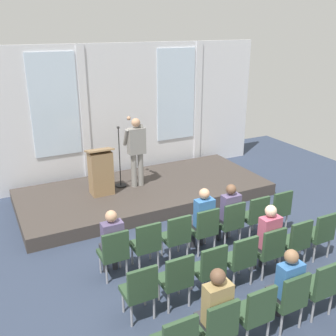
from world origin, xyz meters
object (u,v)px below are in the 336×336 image
object	(u,v)px
chair_r1_c3	(241,257)
chair_r1_c4	(269,248)
chair_r2_c4	(320,285)
audience_r0_c4	(229,211)
audience_r2_c3	(286,283)
chair_r1_c5	(295,240)
audience_r2_c1	(215,308)
audience_r0_c0	(112,240)
audience_r1_c4	(267,236)
chair_r0_c3	(205,228)
chair_r2_c3	(289,297)
chair_r1_c2	(210,267)
mic_stand	(120,174)
speaker	(136,147)
chair_r0_c5	(255,214)
chair_r0_c2	(176,235)
chair_r1_c6	(320,232)
chair_r2_c2	(255,311)
chair_r0_c4	(231,221)
chair_r1_c1	(176,277)
chair_r0_c6	(278,208)
chair_r0_c0	(114,251)
lectern	(101,172)
chair_r0_c1	(146,243)
audience_r0_c3	(203,216)
chair_r2_c1	(218,325)
chair_r1_c0	(140,289)

from	to	relation	value
chair_r1_c3	chair_r1_c4	size ratio (longest dim) A/B	1.00
chair_r2_c4	audience_r0_c4	bearing A→B (deg)	90.00
chair_r1_c3	audience_r2_c3	xyz separation A→B (m)	(0.00, -1.04, 0.18)
chair_r1_c5	audience_r2_c1	distance (m)	2.63
audience_r0_c0	audience_r1_c4	world-z (taller)	audience_r1_c4
chair_r0_c3	audience_r1_c4	distance (m)	1.22
chair_r2_c3	chair_r2_c4	xyz separation A→B (m)	(0.60, 0.00, 0.00)
chair_r1_c2	mic_stand	bearing A→B (deg)	88.96
speaker	chair_r0_c5	distance (m)	3.35
mic_stand	chair_r0_c2	xyz separation A→B (m)	(-0.08, -3.13, -0.10)
mic_stand	audience_r2_c1	xyz separation A→B (m)	(-0.68, -5.30, 0.11)
chair_r0_c2	chair_r1_c6	xyz separation A→B (m)	(2.41, -1.12, 0.00)
audience_r0_c0	chair_r0_c2	world-z (taller)	audience_r0_c0
chair_r2_c2	chair_r2_c3	world-z (taller)	same
chair_r0_c4	chair_r0_c3	bearing A→B (deg)	180.00
audience_r1_c4	chair_r1_c5	world-z (taller)	audience_r1_c4
chair_r1_c1	chair_r0_c3	bearing A→B (deg)	43.05
mic_stand	chair_r0_c6	bearing A→B (deg)	-53.35
chair_r1_c5	audience_r2_c3	world-z (taller)	audience_r2_c3
chair_r0_c0	mic_stand	bearing A→B (deg)	67.76
lectern	audience_r0_c0	bearing A→B (deg)	-104.27
chair_r2_c4	chair_r0_c4	bearing A→B (deg)	90.00
chair_r0_c0	chair_r0_c2	bearing A→B (deg)	0.00
chair_r0_c1	audience_r0_c3	world-z (taller)	audience_r0_c3
audience_r0_c0	chair_r0_c1	distance (m)	0.63
audience_r0_c4	chair_r2_c2	size ratio (longest dim) A/B	1.37
chair_r0_c2	audience_r1_c4	world-z (taller)	audience_r1_c4
chair_r0_c2	chair_r1_c4	world-z (taller)	same
audience_r0_c4	chair_r0_c1	bearing A→B (deg)	-177.36
speaker	chair_r2_c1	world-z (taller)	speaker
chair_r0_c5	chair_r2_c4	bearing A→B (deg)	-104.98
chair_r1_c3	chair_r1_c0	bearing A→B (deg)	180.00
chair_r0_c1	chair_r0_c0	bearing A→B (deg)	180.00
audience_r0_c0	chair_r2_c2	xyz separation A→B (m)	(1.20, -2.33, -0.18)
chair_r0_c2	audience_r0_c4	size ratio (longest dim) A/B	0.73
audience_r2_c3	chair_r0_c2	bearing A→B (deg)	105.54
chair_r1_c1	chair_r2_c3	xyz separation A→B (m)	(1.20, -1.12, 0.00)
audience_r1_c4	chair_r1_c5	distance (m)	0.64
chair_r1_c2	chair_r1_c3	xyz separation A→B (m)	(0.60, 0.00, 0.00)
chair_r0_c0	audience_r1_c4	distance (m)	2.63
audience_r0_c0	chair_r2_c4	xyz separation A→B (m)	(2.41, -2.33, -0.18)
audience_r0_c0	chair_r2_c3	xyz separation A→B (m)	(1.80, -2.33, -0.18)
chair_r1_c2	chair_r1_c3	size ratio (longest dim) A/B	1.00
lectern	chair_r1_c1	world-z (taller)	lectern
speaker	chair_r0_c1	bearing A→B (deg)	-109.72
chair_r1_c0	audience_r2_c1	distance (m)	1.22
audience_r0_c3	chair_r2_c4	bearing A→B (deg)	-75.52
chair_r1_c1	audience_r0_c3	bearing A→B (deg)	45.05
audience_r2_c3	chair_r1_c4	bearing A→B (deg)	59.95
speaker	chair_r0_c2	xyz separation A→B (m)	(-0.46, -2.97, -0.78)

